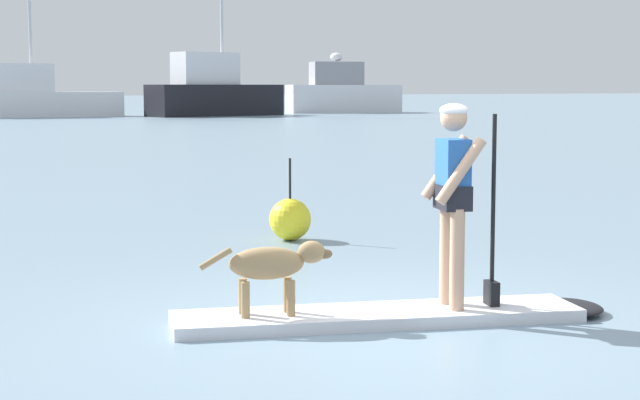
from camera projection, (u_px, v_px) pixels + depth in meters
name	position (u px, v px, depth m)	size (l,w,h in m)	color
ground_plane	(378.00, 322.00, 8.45)	(400.00, 400.00, 0.00)	gray
paddleboard	(405.00, 315.00, 8.49)	(3.65, 1.65, 0.10)	silver
person_paddler	(455.00, 190.00, 8.46)	(0.67, 0.57, 1.66)	tan
dog	(273.00, 266.00, 8.22)	(1.04, 0.40, 0.58)	#997A51
moored_boat_starboard	(18.00, 97.00, 64.20)	(12.23, 3.46, 11.74)	white
moored_boat_outer	(213.00, 92.00, 66.74)	(9.50, 4.37, 11.22)	black
moored_boat_port	(342.00, 93.00, 75.10)	(8.43, 4.30, 4.28)	white
marker_buoy	(290.00, 219.00, 12.90)	(0.52, 0.52, 1.02)	yellow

